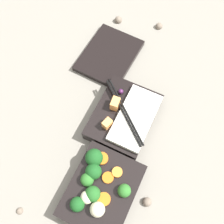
% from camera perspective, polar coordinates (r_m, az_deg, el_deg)
% --- Properties ---
extents(ground_plane, '(3.00, 3.00, 0.00)m').
position_cam_1_polar(ground_plane, '(0.68, 0.33, -9.55)').
color(ground_plane, gray).
extents(bento_tray_vegetable, '(0.19, 0.15, 0.07)m').
position_cam_1_polar(bento_tray_vegetable, '(0.64, -2.55, -16.37)').
color(bento_tray_vegetable, black).
rests_on(bento_tray_vegetable, ground_plane).
extents(bento_tray_rice, '(0.19, 0.16, 0.07)m').
position_cam_1_polar(bento_tray_rice, '(0.69, 2.86, -1.02)').
color(bento_tray_rice, black).
rests_on(bento_tray_rice, ground_plane).
extents(bento_lid, '(0.19, 0.16, 0.02)m').
position_cam_1_polar(bento_lid, '(0.81, -0.59, 12.19)').
color(bento_lid, black).
rests_on(bento_lid, ground_plane).
extents(pebble_0, '(0.02, 0.02, 0.02)m').
position_cam_1_polar(pebble_0, '(0.90, 1.38, 19.39)').
color(pebble_0, '#7A6B5B').
rests_on(pebble_0, ground_plane).
extents(pebble_1, '(0.02, 0.02, 0.02)m').
position_cam_1_polar(pebble_1, '(0.90, 10.18, 17.91)').
color(pebble_1, '#7A6B5B').
rests_on(pebble_1, ground_plane).
extents(pebble_2, '(0.02, 0.02, 0.02)m').
position_cam_1_polar(pebble_2, '(0.66, 7.63, -18.83)').
color(pebble_2, '#7A6B5B').
rests_on(pebble_2, ground_plane).
extents(pebble_3, '(0.02, 0.02, 0.02)m').
position_cam_1_polar(pebble_3, '(0.69, -19.52, -19.62)').
color(pebble_3, '#7A6B5B').
rests_on(pebble_3, ground_plane).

